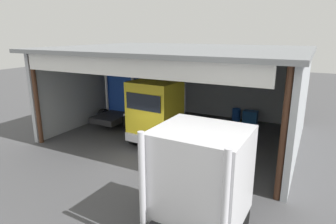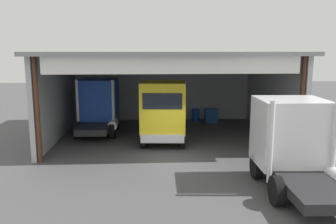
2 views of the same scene
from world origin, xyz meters
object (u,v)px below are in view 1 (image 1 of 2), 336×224
truck_yellow_center_bay (158,112)px  truck_white_center_right_bay (196,188)px  oil_drum (236,115)px  tool_cart (250,118)px  truck_blue_yard_outside (129,96)px

truck_yellow_center_bay → truck_white_center_right_bay: (4.78, -6.31, -0.07)m
oil_drum → tool_cart: (1.08, -0.61, 0.07)m
oil_drum → truck_white_center_right_bay: bearing=-80.7°
truck_white_center_right_bay → tool_cart: size_ratio=5.30×
truck_blue_yard_outside → truck_yellow_center_bay: (3.94, -2.95, 0.06)m
truck_yellow_center_bay → tool_cart: bearing=-119.4°
tool_cart → truck_white_center_right_bay: bearing=-85.3°
truck_white_center_right_bay → oil_drum: bearing=101.0°
truck_blue_yard_outside → truck_yellow_center_bay: truck_yellow_center_bay is taller
truck_blue_yard_outside → oil_drum: (6.65, 3.42, -1.34)m
truck_yellow_center_bay → oil_drum: truck_yellow_center_bay is taller
oil_drum → tool_cart: bearing=-29.5°
truck_blue_yard_outside → tool_cart: 8.32m
truck_blue_yard_outside → truck_yellow_center_bay: 4.92m
truck_blue_yard_outside → truck_white_center_right_bay: 12.72m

